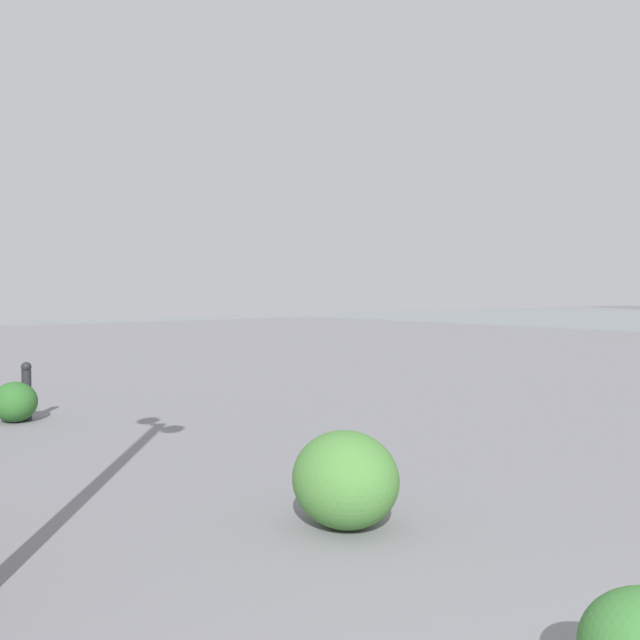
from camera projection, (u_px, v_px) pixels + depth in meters
The scene contains 3 objects.
bollard_mid at pixel (27, 390), 9.01m from camera, with size 0.13×0.13×0.76m.
shrub_low at pixel (345, 479), 4.93m from camera, with size 0.81×0.73×0.69m.
shrub_round at pixel (15, 402), 8.90m from camera, with size 0.61×0.55×0.52m.
Camera 1 is at (0.19, 1.71, 1.68)m, focal length 39.03 mm.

